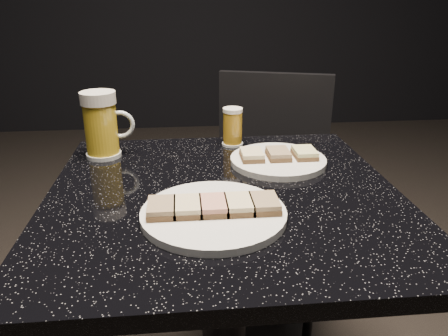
{
  "coord_description": "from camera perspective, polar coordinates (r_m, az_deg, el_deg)",
  "views": [
    {
      "loc": [
        -0.08,
        -0.79,
        1.12
      ],
      "look_at": [
        0.0,
        0.0,
        0.8
      ],
      "focal_mm": 35.0,
      "sensor_mm": 36.0,
      "label": 1
    }
  ],
  "objects": [
    {
      "name": "plate_large",
      "position": [
        0.77,
        -1.37,
        -6.01
      ],
      "size": [
        0.26,
        0.26,
        0.01
      ],
      "primitive_type": "cylinder",
      "color": "white",
      "rests_on": "table"
    },
    {
      "name": "plate_small",
      "position": [
        1.02,
        7.06,
        0.98
      ],
      "size": [
        0.22,
        0.22,
        0.01
      ],
      "primitive_type": "cylinder",
      "color": "white",
      "rests_on": "table"
    },
    {
      "name": "table",
      "position": [
        1.0,
        0.0,
        -15.7
      ],
      "size": [
        0.7,
        0.7,
        0.75
      ],
      "color": "black",
      "rests_on": "floor"
    },
    {
      "name": "beer_mug",
      "position": [
        1.08,
        -15.68,
        5.48
      ],
      "size": [
        0.12,
        0.08,
        0.16
      ],
      "color": "silver",
      "rests_on": "table"
    },
    {
      "name": "beer_tumbler",
      "position": [
        1.13,
        1.13,
        5.39
      ],
      "size": [
        0.05,
        0.05,
        0.1
      ],
      "color": "silver",
      "rests_on": "table"
    },
    {
      "name": "chair",
      "position": [
        1.53,
        5.83,
        -2.18
      ],
      "size": [
        0.49,
        0.49,
        0.87
      ],
      "color": "black",
      "rests_on": "floor"
    },
    {
      "name": "canapes_on_plate_large",
      "position": [
        0.77,
        -1.38,
        -4.93
      ],
      "size": [
        0.23,
        0.07,
        0.02
      ],
      "color": "#4C3521",
      "rests_on": "plate_large"
    },
    {
      "name": "canapes_on_plate_small",
      "position": [
        1.02,
        7.11,
        1.84
      ],
      "size": [
        0.17,
        0.07,
        0.02
      ],
      "color": "#4C3521",
      "rests_on": "plate_small"
    }
  ]
}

